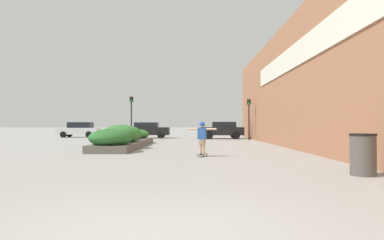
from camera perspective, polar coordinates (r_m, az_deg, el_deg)
The scene contains 12 objects.
ground_plane at distance 4.40m, azimuth -6.08°, elevation -18.02°, with size 300.00×300.00×0.00m, color gray.
building_wall_right at distance 19.84m, azimuth 16.41°, elevation 5.75°, with size 0.67×34.86×7.07m.
planter_box at distance 19.79m, azimuth -11.24°, elevation -2.98°, with size 2.09×9.95×1.30m.
skateboard at distance 14.02m, azimuth 1.71°, elevation -5.81°, with size 0.51×0.79×0.10m.
skateboarder at distance 13.97m, azimuth 1.71°, elevation -2.41°, with size 1.16×0.60×1.34m.
trash_bin at distance 9.82m, azimuth 26.61°, elevation -5.16°, with size 0.66×0.66×1.07m.
car_leftmost at distance 33.56m, azimuth 21.43°, elevation -1.56°, with size 4.16×1.89×1.54m.
car_center_left at distance 33.38m, azimuth -7.34°, elevation -1.64°, with size 4.05×1.92×1.51m.
car_center_right at distance 36.95m, azimuth -18.26°, elevation -1.51°, with size 4.13×1.89×1.54m.
car_rightmost at distance 31.49m, azimuth 5.07°, elevation -1.64°, with size 3.88×1.92×1.55m.
traffic_light_left at distance 29.17m, azimuth -10.08°, elevation 1.55°, with size 0.28×0.30×3.66m.
traffic_light_right at distance 28.88m, azimuth 9.47°, elevation 1.29°, with size 0.28×0.30×3.42m.
Camera 1 is at (0.47, -4.18, 1.31)m, focal length 32.00 mm.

